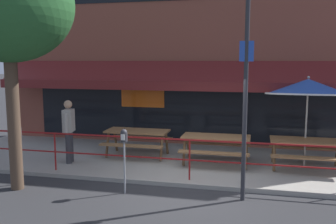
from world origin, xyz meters
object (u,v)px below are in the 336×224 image
object	(u,v)px
patio_umbrella_right	(308,87)
pedestrian_walking	(69,128)
street_sign_pole	(245,96)
picnic_table_left	(137,136)
picnic_table_right	(307,146)
parking_meter_far	(124,142)
picnic_table_centre	(216,142)
parking_meter_near	(18,136)

from	to	relation	value
patio_umbrella_right	pedestrian_walking	bearing A→B (deg)	-169.95
pedestrian_walking	street_sign_pole	xyz separation A→B (m)	(4.69, -1.49, 1.12)
picnic_table_left	pedestrian_walking	distance (m)	1.95
picnic_table_right	parking_meter_far	xyz separation A→B (m)	(-4.02, -2.47, 0.44)
picnic_table_centre	parking_meter_far	xyz separation A→B (m)	(-1.72, -2.42, 0.44)
pedestrian_walking	parking_meter_far	xyz separation A→B (m)	(2.18, -1.67, 0.09)
picnic_table_left	street_sign_pole	bearing A→B (deg)	-39.57
patio_umbrella_right	parking_meter_far	world-z (taller)	patio_umbrella_right
parking_meter_far	street_sign_pole	xyz separation A→B (m)	(2.51, 0.18, 1.03)
parking_meter_near	patio_umbrella_right	bearing A→B (deg)	22.68
picnic_table_left	parking_meter_far	bearing A→B (deg)	-77.91
parking_meter_near	street_sign_pole	bearing A→B (deg)	1.91
picnic_table_right	pedestrian_walking	size ratio (longest dim) A/B	1.05
picnic_table_centre	parking_meter_near	world-z (taller)	parking_meter_near
picnic_table_right	pedestrian_walking	xyz separation A→B (m)	(-6.20, -0.81, 0.35)
picnic_table_right	parking_meter_near	size ratio (longest dim) A/B	1.27
picnic_table_centre	parking_meter_far	size ratio (longest dim) A/B	1.27
picnic_table_left	parking_meter_near	distance (m)	3.40
patio_umbrella_right	parking_meter_near	distance (m)	7.22
picnic_table_centre	picnic_table_right	distance (m)	2.30
parking_meter_near	street_sign_pole	size ratio (longest dim) A/B	0.34
picnic_table_right	parking_meter_far	bearing A→B (deg)	-148.39
patio_umbrella_right	parking_meter_near	bearing A→B (deg)	-157.32
picnic_table_centre	street_sign_pole	size ratio (longest dim) A/B	0.42
patio_umbrella_right	parking_meter_far	xyz separation A→B (m)	(-4.02, -2.76, -1.03)
picnic_table_centre	parking_meter_near	size ratio (longest dim) A/B	1.27
picnic_table_right	picnic_table_centre	bearing A→B (deg)	-178.72
picnic_table_centre	street_sign_pole	bearing A→B (deg)	-70.52
pedestrian_walking	picnic_table_left	bearing A→B (deg)	33.98
picnic_table_left	patio_umbrella_right	distance (m)	4.84
picnic_table_left	picnic_table_centre	world-z (taller)	same
picnic_table_left	patio_umbrella_right	size ratio (longest dim) A/B	0.76
patio_umbrella_right	parking_meter_near	size ratio (longest dim) A/B	1.67
picnic_table_right	parking_meter_near	bearing A→B (deg)	-159.49
picnic_table_right	patio_umbrella_right	distance (m)	1.50
parking_meter_far	street_sign_pole	distance (m)	2.72
picnic_table_right	picnic_table_left	bearing A→B (deg)	176.73
pedestrian_walking	street_sign_pole	bearing A→B (deg)	-17.59
pedestrian_walking	picnic_table_right	bearing A→B (deg)	7.44
picnic_table_centre	parking_meter_near	xyz separation A→B (m)	(-4.29, -2.41, 0.44)
patio_umbrella_right	parking_meter_far	size ratio (longest dim) A/B	1.67
patio_umbrella_right	street_sign_pole	distance (m)	2.99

